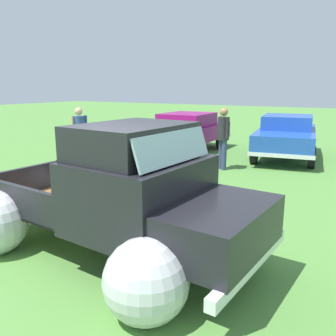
{
  "coord_description": "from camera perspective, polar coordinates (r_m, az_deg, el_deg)",
  "views": [
    {
      "loc": [
        3.29,
        -3.78,
        2.39
      ],
      "look_at": [
        0.0,
        1.79,
        0.91
      ],
      "focal_mm": 38.3,
      "sensor_mm": 36.0,
      "label": 1
    }
  ],
  "objects": [
    {
      "name": "ground_plane",
      "position": [
        5.55,
        -9.67,
        -12.84
      ],
      "size": [
        80.0,
        80.0,
        0.0
      ],
      "primitive_type": "plane",
      "color": "#548C3D"
    },
    {
      "name": "show_car_1",
      "position": [
        12.84,
        18.32,
        5.04
      ],
      "size": [
        2.53,
        4.57,
        1.43
      ],
      "rotation": [
        0.0,
        0.0,
        -1.41
      ],
      "color": "black",
      "rests_on": "ground"
    },
    {
      "name": "lane_cone_0",
      "position": [
        6.71,
        9.34,
        -5.37
      ],
      "size": [
        0.36,
        0.36,
        0.63
      ],
      "color": "black",
      "rests_on": "ground"
    },
    {
      "name": "spectator_0",
      "position": [
        11.47,
        -13.88,
        5.58
      ],
      "size": [
        0.44,
        0.53,
        1.76
      ],
      "rotation": [
        0.0,
        0.0,
        2.76
      ],
      "color": "black",
      "rests_on": "ground"
    },
    {
      "name": "spectator_1",
      "position": [
        10.51,
        8.78,
        5.31
      ],
      "size": [
        0.48,
        0.48,
        1.8
      ],
      "rotation": [
        0.0,
        0.0,
        4.04
      ],
      "color": "navy",
      "rests_on": "ground"
    },
    {
      "name": "vintage_pickup_truck",
      "position": [
        5.02,
        -6.79,
        -6.24
      ],
      "size": [
        4.74,
        3.01,
        1.96
      ],
      "rotation": [
        0.0,
        0.0,
        -0.07
      ],
      "color": "black",
      "rests_on": "ground"
    },
    {
      "name": "lane_cone_1",
      "position": [
        8.18,
        -14.22,
        -2.26
      ],
      "size": [
        0.36,
        0.36,
        0.63
      ],
      "color": "black",
      "rests_on": "ground"
    },
    {
      "name": "show_car_0",
      "position": [
        13.18,
        2.78,
        5.87
      ],
      "size": [
        2.03,
        4.61,
        1.43
      ],
      "rotation": [
        0.0,
        0.0,
        -1.54
      ],
      "color": "black",
      "rests_on": "ground"
    }
  ]
}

